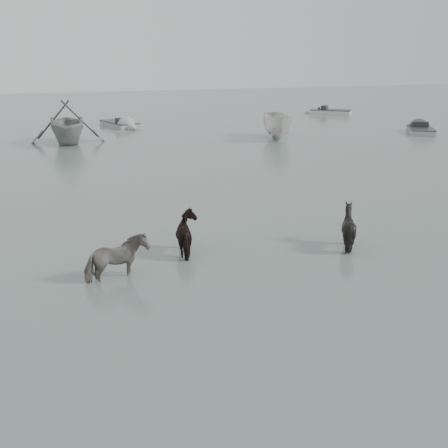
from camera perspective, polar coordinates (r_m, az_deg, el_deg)
The scene contains 9 objects.
ground at distance 15.50m, azimuth 1.80°, elevation -4.15°, with size 140.00×140.00×0.00m, color slate.
pony_pinto at distance 14.58m, azimuth -10.92°, elevation -2.99°, with size 0.74×1.63×1.37m, color black.
pony_dark at distance 16.32m, azimuth -3.42°, elevation -0.51°, with size 1.36×1.16×1.37m, color black.
pony_black at distance 17.17m, azimuth 12.55°, elevation 0.12°, with size 1.16×1.30×1.44m, color black.
rowboat_trail at distance 37.33m, azimuth -15.67°, elevation 10.11°, with size 4.69×5.43×2.86m, color gray.
boat_small at distance 38.15m, azimuth 5.48°, elevation 10.04°, with size 1.81×4.80×1.85m, color silver.
skiff_port at distance 42.89m, azimuth 19.37°, elevation 9.21°, with size 4.76×1.60×0.75m, color gray, non-canonical shape.
skiff_mid at distance 44.77m, azimuth -10.57°, elevation 10.17°, with size 5.56×1.60×0.75m, color #9A9C9A, non-canonical shape.
skiff_star at distance 54.15m, azimuth 10.81°, elevation 11.34°, with size 5.09×1.60×0.75m, color beige, non-canonical shape.
Camera 1 is at (-5.08, -13.51, 5.65)m, focal length 45.00 mm.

